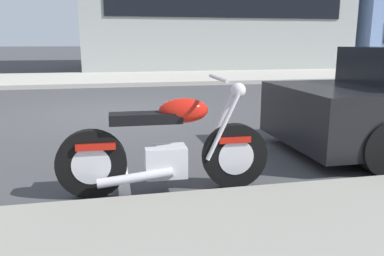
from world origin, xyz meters
The scene contains 4 objects.
ground_plane centered at (0.00, 0.00, 0.00)m, with size 260.00×260.00×0.00m, color #3D3D3F.
sidewalk_far_curb centered at (12.00, 7.24, 0.07)m, with size 120.00×5.00×0.14m, color #ADA89E.
parking_stall_stripe centered at (0.00, -4.14, 0.00)m, with size 0.12×2.20×0.01m, color silver.
parked_motorcycle centered at (0.42, -4.47, 0.43)m, with size 2.06×0.62×1.13m.
Camera 1 is at (-0.10, -8.03, 1.45)m, focal length 36.13 mm.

